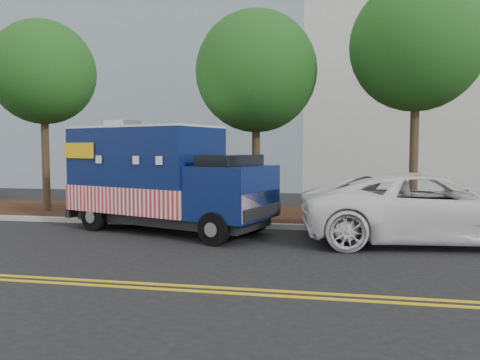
# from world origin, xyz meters

# --- Properties ---
(ground) EXTENTS (120.00, 120.00, 0.00)m
(ground) POSITION_xyz_m (0.00, 0.00, 0.00)
(ground) COLOR black
(ground) RESTS_ON ground
(curb) EXTENTS (120.00, 0.18, 0.15)m
(curb) POSITION_xyz_m (0.00, 1.40, 0.07)
(curb) COLOR #9E9E99
(curb) RESTS_ON ground
(mulch_strip) EXTENTS (120.00, 4.00, 0.15)m
(mulch_strip) POSITION_xyz_m (0.00, 3.50, 0.07)
(mulch_strip) COLOR black
(mulch_strip) RESTS_ON ground
(centerline_near) EXTENTS (120.00, 0.10, 0.01)m
(centerline_near) POSITION_xyz_m (0.00, -4.45, 0.01)
(centerline_near) COLOR gold
(centerline_near) RESTS_ON ground
(centerline_far) EXTENTS (120.00, 0.10, 0.01)m
(centerline_far) POSITION_xyz_m (0.00, -4.70, 0.01)
(centerline_far) COLOR gold
(centerline_far) RESTS_ON ground
(tree_a) EXTENTS (3.53, 3.53, 6.68)m
(tree_a) POSITION_xyz_m (-6.37, 2.75, 4.89)
(tree_a) COLOR #38281C
(tree_a) RESTS_ON ground
(tree_b) EXTENTS (3.84, 3.84, 6.66)m
(tree_b) POSITION_xyz_m (0.98, 2.91, 4.73)
(tree_b) COLOR #38281C
(tree_b) RESTS_ON ground
(tree_c) EXTENTS (3.93, 3.93, 7.36)m
(tree_c) POSITION_xyz_m (5.80, 2.93, 5.37)
(tree_c) COLOR #38281C
(tree_c) RESTS_ON ground
(sign_post) EXTENTS (0.06, 0.06, 2.40)m
(sign_post) POSITION_xyz_m (-4.11, 2.00, 1.20)
(sign_post) COLOR #473828
(sign_post) RESTS_ON ground
(food_truck) EXTENTS (6.31, 3.99, 3.14)m
(food_truck) POSITION_xyz_m (-1.40, 0.58, 1.42)
(food_truck) COLOR black
(food_truck) RESTS_ON ground
(white_car) EXTENTS (6.49, 3.55, 1.72)m
(white_car) POSITION_xyz_m (5.69, 0.18, 0.86)
(white_car) COLOR white
(white_car) RESTS_ON ground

